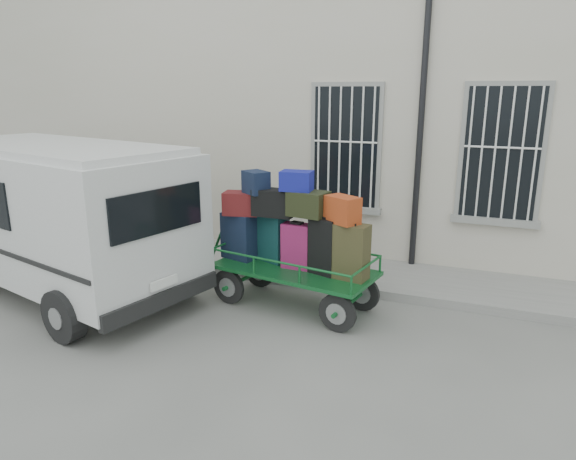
{
  "coord_description": "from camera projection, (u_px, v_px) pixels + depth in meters",
  "views": [
    {
      "loc": [
        2.13,
        -6.39,
        3.28
      ],
      "look_at": [
        -0.78,
        1.0,
        1.11
      ],
      "focal_mm": 32.0,
      "sensor_mm": 36.0,
      "label": 1
    }
  ],
  "objects": [
    {
      "name": "sidewalk",
      "position": [
        352.0,
        273.0,
        9.3
      ],
      "size": [
        24.0,
        1.7,
        0.15
      ],
      "primitive_type": "cube",
      "color": "gray",
      "rests_on": "ground"
    },
    {
      "name": "building",
      "position": [
        394.0,
        103.0,
        11.5
      ],
      "size": [
        24.0,
        5.15,
        6.0
      ],
      "color": "beige",
      "rests_on": "ground"
    },
    {
      "name": "van",
      "position": [
        59.0,
        210.0,
        8.25
      ],
      "size": [
        5.26,
        3.2,
        2.48
      ],
      "rotation": [
        0.0,
        0.0,
        -0.25
      ],
      "color": "silver",
      "rests_on": "ground"
    },
    {
      "name": "luggage_cart",
      "position": [
        292.0,
        239.0,
        7.79
      ],
      "size": [
        2.97,
        1.53,
        2.14
      ],
      "rotation": [
        0.0,
        0.0,
        -0.17
      ],
      "color": "black",
      "rests_on": "ground"
    },
    {
      "name": "ground",
      "position": [
        313.0,
        327.0,
        7.35
      ],
      "size": [
        80.0,
        80.0,
        0.0
      ],
      "primitive_type": "plane",
      "color": "#62625D",
      "rests_on": "ground"
    }
  ]
}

